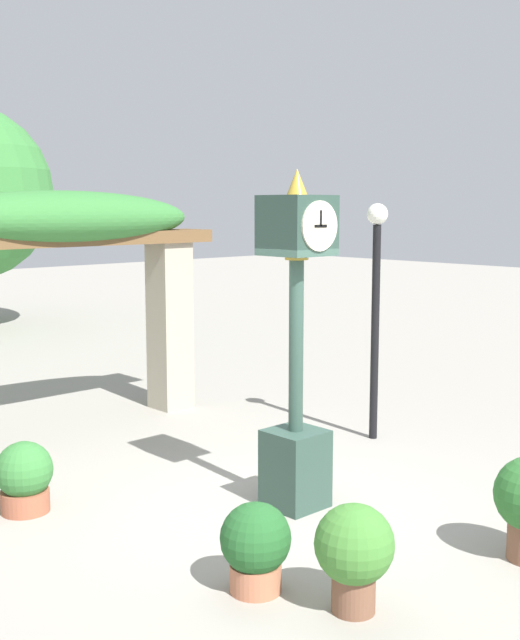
# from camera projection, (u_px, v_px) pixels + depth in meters

# --- Properties ---
(ground_plane) EXTENTS (60.00, 60.00, 0.00)m
(ground_plane) POSITION_uv_depth(u_px,v_px,m) (287.00, 512.00, 7.61)
(ground_plane) COLOR gray
(pedestal_clock) EXTENTS (0.55, 0.60, 3.22)m
(pedestal_clock) POSITION_uv_depth(u_px,v_px,m) (296.00, 351.00, 7.56)
(pedestal_clock) COLOR #2D473D
(pedestal_clock) RESTS_ON ground
(pergola) EXTENTS (4.34, 1.09, 3.08)m
(pergola) POSITION_uv_depth(u_px,v_px,m) (65.00, 252.00, 10.19)
(pergola) COLOR #A89E89
(pergola) RESTS_ON ground
(potted_plant_near_left) EXTENTS (0.54, 0.54, 0.68)m
(potted_plant_near_left) POSITION_uv_depth(u_px,v_px,m) (24.00, 477.00, 7.59)
(potted_plant_near_left) COLOR #9E563D
(potted_plant_near_left) RESTS_ON ground
(potted_plant_far_left) EXTENTS (0.54, 0.54, 0.69)m
(potted_plant_far_left) POSITION_uv_depth(u_px,v_px,m) (256.00, 545.00, 6.01)
(potted_plant_far_left) COLOR #B26B4C
(potted_plant_far_left) RESTS_ON ground
(potted_plant_far_right) EXTENTS (0.58, 0.58, 0.80)m
(potted_plant_far_right) POSITION_uv_depth(u_px,v_px,m) (354.00, 550.00, 5.69)
(potted_plant_far_right) COLOR brown
(potted_plant_far_right) RESTS_ON ground
(lamp_post) EXTENTS (0.26, 0.26, 2.92)m
(lamp_post) POSITION_uv_depth(u_px,v_px,m) (376.00, 287.00, 9.80)
(lamp_post) COLOR black
(lamp_post) RESTS_ON ground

